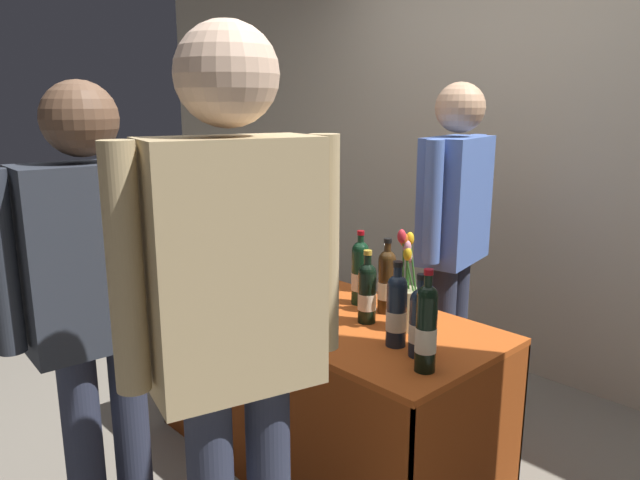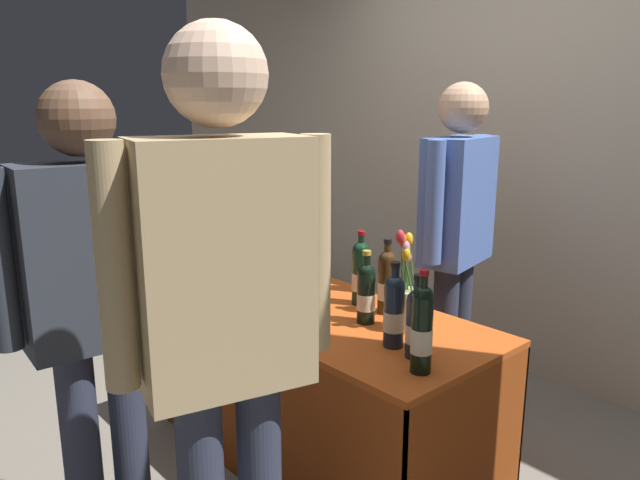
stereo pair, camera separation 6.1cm
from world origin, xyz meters
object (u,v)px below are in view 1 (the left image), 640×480
(tasting_table, at_px, (320,357))
(vendor_presenter, at_px, (454,226))
(taster_foreground_right, at_px, (95,296))
(featured_wine_bottle, at_px, (397,309))
(wine_glass_mid, at_px, (276,252))
(wine_glass_near_vendor, at_px, (278,265))
(display_bottle_0, at_px, (420,322))
(flower_vase, at_px, (406,299))
(wine_glass_near_taster, at_px, (265,298))

(tasting_table, height_order, vendor_presenter, vendor_presenter)
(vendor_presenter, relative_size, taster_foreground_right, 1.01)
(featured_wine_bottle, xyz_separation_m, wine_glass_mid, (-1.06, 0.31, -0.04))
(tasting_table, bearing_deg, vendor_presenter, 77.41)
(vendor_presenter, bearing_deg, featured_wine_bottle, 9.56)
(featured_wine_bottle, height_order, taster_foreground_right, taster_foreground_right)
(wine_glass_near_vendor, height_order, taster_foreground_right, taster_foreground_right)
(display_bottle_0, bearing_deg, flower_vase, 139.47)
(flower_vase, bearing_deg, wine_glass_mid, 170.88)
(wine_glass_mid, distance_m, flower_vase, 1.00)
(wine_glass_near_taster, bearing_deg, flower_vase, 36.59)
(tasting_table, xyz_separation_m, vendor_presenter, (0.16, 0.72, 0.50))
(tasting_table, height_order, flower_vase, flower_vase)
(wine_glass_near_vendor, distance_m, taster_foreground_right, 1.06)
(wine_glass_mid, xyz_separation_m, vendor_presenter, (0.75, 0.48, 0.18))
(wine_glass_near_vendor, xyz_separation_m, taster_foreground_right, (0.32, -1.00, 0.15))
(tasting_table, distance_m, wine_glass_near_taster, 0.40)
(wine_glass_mid, relative_size, wine_glass_near_taster, 1.05)
(wine_glass_near_taster, bearing_deg, taster_foreground_right, -88.13)
(taster_foreground_right, bearing_deg, flower_vase, -18.36)
(display_bottle_0, bearing_deg, wine_glass_near_vendor, 171.32)
(wine_glass_near_taster, distance_m, taster_foreground_right, 0.71)
(wine_glass_near_vendor, height_order, vendor_presenter, vendor_presenter)
(wine_glass_near_vendor, distance_m, wine_glass_near_taster, 0.43)
(wine_glass_mid, bearing_deg, taster_foreground_right, -64.70)
(flower_vase, bearing_deg, featured_wine_bottle, -62.79)
(tasting_table, distance_m, flower_vase, 0.53)
(display_bottle_0, relative_size, vendor_presenter, 0.18)
(wine_glass_near_taster, height_order, vendor_presenter, vendor_presenter)
(wine_glass_near_taster, distance_m, vendor_presenter, 1.02)
(taster_foreground_right, bearing_deg, vendor_presenter, -2.40)
(tasting_table, height_order, display_bottle_0, display_bottle_0)
(tasting_table, xyz_separation_m, taster_foreground_right, (-0.03, -0.94, 0.49))
(wine_glass_mid, relative_size, taster_foreground_right, 0.08)
(wine_glass_near_vendor, relative_size, vendor_presenter, 0.09)
(display_bottle_0, xyz_separation_m, wine_glass_near_vendor, (-0.94, 0.14, -0.02))
(wine_glass_mid, bearing_deg, wine_glass_near_taster, -42.61)
(display_bottle_0, distance_m, flower_vase, 0.25)
(tasting_table, relative_size, flower_vase, 3.89)
(wine_glass_mid, bearing_deg, vendor_presenter, 32.63)
(display_bottle_0, xyz_separation_m, taster_foreground_right, (-0.62, -0.86, 0.14))
(taster_foreground_right, bearing_deg, wine_glass_near_vendor, 22.00)
(tasting_table, bearing_deg, display_bottle_0, -7.76)
(taster_foreground_right, bearing_deg, wine_glass_mid, 29.64)
(vendor_presenter, xyz_separation_m, taster_foreground_right, (-0.20, -1.66, -0.02))
(display_bottle_0, height_order, wine_glass_mid, display_bottle_0)
(flower_vase, relative_size, taster_foreground_right, 0.24)
(display_bottle_0, relative_size, wine_glass_near_vendor, 1.98)
(display_bottle_0, distance_m, wine_glass_mid, 1.22)
(flower_vase, xyz_separation_m, taster_foreground_right, (-0.43, -1.02, 0.14))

